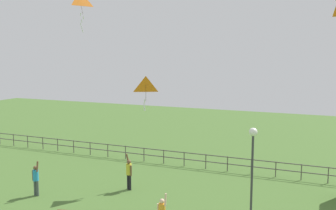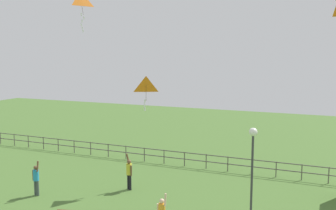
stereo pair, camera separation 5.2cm
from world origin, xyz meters
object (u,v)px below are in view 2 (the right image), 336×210
at_px(person_2, 129,172).
at_px(person_3, 36,178).
at_px(kite_6, 146,86).
at_px(lamppost, 253,154).
at_px(kite_5, 80,0).

height_order(person_2, person_3, person_2).
xyz_separation_m(person_2, kite_6, (0.53, 1.06, 4.59)).
relative_size(lamppost, person_2, 2.16).
bearing_deg(person_2, kite_5, 141.75).
bearing_deg(person_3, kite_6, 39.23).
height_order(person_2, kite_6, kite_6).
xyz_separation_m(lamppost, kite_5, (-13.30, 6.72, 7.87)).
xyz_separation_m(lamppost, person_3, (-10.87, -1.01, -2.15)).
xyz_separation_m(kite_5, kite_6, (6.97, -4.02, -5.39)).
distance_m(lamppost, person_2, 7.36).
height_order(person_3, kite_5, kite_5).
height_order(person_2, kite_5, kite_5).
xyz_separation_m(lamppost, person_2, (-6.86, 1.64, -2.11)).
relative_size(person_2, person_3, 1.04).
bearing_deg(person_3, person_2, 33.43).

